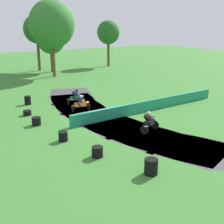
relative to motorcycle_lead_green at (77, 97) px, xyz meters
The scene contains 16 objects.
ground_plane 5.48m from the motorcycle_lead_green, 94.98° to the right, with size 120.00×120.00×0.00m, color #38752D.
track_asphalt 5.45m from the motorcycle_lead_green, 86.22° to the right, with size 7.80×25.72×0.01m.
safety_barrier 6.81m from the motorcycle_lead_green, 51.07° to the right, with size 0.30×15.29×0.90m, color #1E8466.
motorcycle_lead_green is the anchor object (origin of this frame).
motorcycle_chase_orange 2.26m from the motorcycle_lead_green, 107.45° to the right, with size 1.71×1.02×1.43m.
motorcycle_trailing_black 9.18m from the motorcycle_lead_green, 84.67° to the right, with size 1.68×1.14×1.43m.
tire_stack_near 4.46m from the motorcycle_lead_green, 147.77° to the left, with size 0.58×0.58×0.80m.
tire_stack_mid_a 4.99m from the motorcycle_lead_green, behind, with size 0.66×0.66×0.40m.
tire_stack_mid_b 6.31m from the motorcycle_lead_green, 145.14° to the right, with size 0.65×0.65×0.60m.
tire_stack_far 8.93m from the motorcycle_lead_green, 123.00° to the right, with size 0.58×0.58×0.60m.
tire_stack_extra_a 11.53m from the motorcycle_lead_green, 111.85° to the right, with size 0.63×0.63×0.60m.
tire_stack_extra_b 14.22m from the motorcycle_lead_green, 102.72° to the right, with size 0.68×0.68×0.80m.
tree_far_left 20.43m from the motorcycle_lead_green, 73.03° to the left, with size 4.14×4.14×7.03m.
tree_mid_rise 16.86m from the motorcycle_lead_green, 73.82° to the left, with size 6.11×6.11×10.23m.
tree_behind_barrier 26.02m from the motorcycle_lead_green, 50.05° to the left, with size 3.78×3.78×7.65m.
tree_distant 22.63m from the motorcycle_lead_green, 77.73° to the left, with size 4.08×4.08×8.43m.
Camera 1 is at (-11.68, -18.37, 7.16)m, focal length 47.90 mm.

